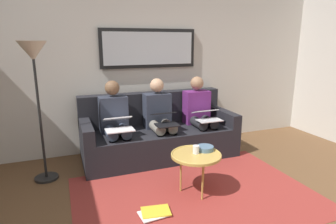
{
  "coord_description": "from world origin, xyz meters",
  "views": [
    {
      "loc": [
        1.29,
        1.7,
        1.65
      ],
      "look_at": [
        0.0,
        -1.7,
        0.75
      ],
      "focal_mm": 30.51,
      "sensor_mm": 36.0,
      "label": 1
    }
  ],
  "objects_px": {
    "bowl": "(205,148)",
    "person_right": "(115,120)",
    "cup": "(196,149)",
    "coffee_table": "(196,156)",
    "person_left": "(199,112)",
    "laptop_white": "(118,124)",
    "standing_lamp": "(34,67)",
    "magazine_stack": "(155,213)",
    "couch": "(158,134)",
    "framed_mirror": "(149,48)",
    "laptop_silver": "(207,115)",
    "person_middle": "(159,116)",
    "laptop_black": "(165,118)"
  },
  "relations": [
    {
      "from": "coffee_table",
      "to": "cup",
      "type": "height_order",
      "value": "cup"
    },
    {
      "from": "cup",
      "to": "bowl",
      "type": "xyz_separation_m",
      "value": [
        -0.13,
        -0.04,
        -0.02
      ]
    },
    {
      "from": "laptop_silver",
      "to": "laptop_white",
      "type": "distance_m",
      "value": 1.28
    },
    {
      "from": "couch",
      "to": "bowl",
      "type": "xyz_separation_m",
      "value": [
        -0.17,
        1.15,
        0.17
      ]
    },
    {
      "from": "couch",
      "to": "person_left",
      "type": "height_order",
      "value": "person_left"
    },
    {
      "from": "person_left",
      "to": "bowl",
      "type": "bearing_deg",
      "value": 66.39
    },
    {
      "from": "cup",
      "to": "laptop_white",
      "type": "distance_m",
      "value": 1.12
    },
    {
      "from": "cup",
      "to": "magazine_stack",
      "type": "distance_m",
      "value": 0.79
    },
    {
      "from": "cup",
      "to": "bowl",
      "type": "bearing_deg",
      "value": -162.17
    },
    {
      "from": "person_left",
      "to": "laptop_silver",
      "type": "distance_m",
      "value": 0.25
    },
    {
      "from": "standing_lamp",
      "to": "framed_mirror",
      "type": "bearing_deg",
      "value": -157.06
    },
    {
      "from": "magazine_stack",
      "to": "couch",
      "type": "bearing_deg",
      "value": -110.11
    },
    {
      "from": "cup",
      "to": "laptop_silver",
      "type": "xyz_separation_m",
      "value": [
        -0.61,
        -0.88,
        0.12
      ]
    },
    {
      "from": "person_left",
      "to": "laptop_white",
      "type": "bearing_deg",
      "value": 10.42
    },
    {
      "from": "magazine_stack",
      "to": "standing_lamp",
      "type": "bearing_deg",
      "value": -49.63
    },
    {
      "from": "coffee_table",
      "to": "person_left",
      "type": "relative_size",
      "value": 0.48
    },
    {
      "from": "person_left",
      "to": "person_middle",
      "type": "bearing_deg",
      "value": 0.0
    },
    {
      "from": "magazine_stack",
      "to": "laptop_silver",
      "type": "bearing_deg",
      "value": -135.69
    },
    {
      "from": "laptop_white",
      "to": "coffee_table",
      "type": "bearing_deg",
      "value": 125.97
    },
    {
      "from": "person_right",
      "to": "magazine_stack",
      "type": "distance_m",
      "value": 1.52
    },
    {
      "from": "framed_mirror",
      "to": "magazine_stack",
      "type": "bearing_deg",
      "value": 73.87
    },
    {
      "from": "bowl",
      "to": "cup",
      "type": "bearing_deg",
      "value": 17.83
    },
    {
      "from": "magazine_stack",
      "to": "cup",
      "type": "bearing_deg",
      "value": -154.75
    },
    {
      "from": "laptop_black",
      "to": "standing_lamp",
      "type": "xyz_separation_m",
      "value": [
        1.55,
        -0.04,
        0.74
      ]
    },
    {
      "from": "laptop_black",
      "to": "coffee_table",
      "type": "bearing_deg",
      "value": 91.44
    },
    {
      "from": "person_middle",
      "to": "person_right",
      "type": "xyz_separation_m",
      "value": [
        0.64,
        0.0,
        0.0
      ]
    },
    {
      "from": "couch",
      "to": "framed_mirror",
      "type": "distance_m",
      "value": 1.3
    },
    {
      "from": "framed_mirror",
      "to": "coffee_table",
      "type": "bearing_deg",
      "value": 90.82
    },
    {
      "from": "cup",
      "to": "laptop_white",
      "type": "height_order",
      "value": "laptop_white"
    },
    {
      "from": "framed_mirror",
      "to": "coffee_table",
      "type": "relative_size",
      "value": 2.69
    },
    {
      "from": "person_middle",
      "to": "framed_mirror",
      "type": "bearing_deg",
      "value": -90.0
    },
    {
      "from": "person_middle",
      "to": "laptop_black",
      "type": "relative_size",
      "value": 2.94
    },
    {
      "from": "coffee_table",
      "to": "framed_mirror",
      "type": "bearing_deg",
      "value": -89.18
    },
    {
      "from": "cup",
      "to": "magazine_stack",
      "type": "bearing_deg",
      "value": 25.25
    },
    {
      "from": "coffee_table",
      "to": "bowl",
      "type": "distance_m",
      "value": 0.16
    },
    {
      "from": "framed_mirror",
      "to": "bowl",
      "type": "bearing_deg",
      "value": 96.2
    },
    {
      "from": "laptop_white",
      "to": "standing_lamp",
      "type": "xyz_separation_m",
      "value": [
        0.91,
        -0.04,
        0.74
      ]
    },
    {
      "from": "cup",
      "to": "standing_lamp",
      "type": "bearing_deg",
      "value": -30.34
    },
    {
      "from": "bowl",
      "to": "person_right",
      "type": "bearing_deg",
      "value": -53.27
    },
    {
      "from": "framed_mirror",
      "to": "magazine_stack",
      "type": "relative_size",
      "value": 4.5
    },
    {
      "from": "framed_mirror",
      "to": "person_middle",
      "type": "bearing_deg",
      "value": 90.0
    },
    {
      "from": "couch",
      "to": "person_middle",
      "type": "relative_size",
      "value": 1.93
    },
    {
      "from": "framed_mirror",
      "to": "bowl",
      "type": "relative_size",
      "value": 7.68
    },
    {
      "from": "bowl",
      "to": "laptop_black",
      "type": "bearing_deg",
      "value": -78.85
    },
    {
      "from": "laptop_black",
      "to": "laptop_white",
      "type": "bearing_deg",
      "value": 0.13
    },
    {
      "from": "person_middle",
      "to": "laptop_black",
      "type": "xyz_separation_m",
      "value": [
        0.0,
        0.23,
        0.02
      ]
    },
    {
      "from": "laptop_white",
      "to": "magazine_stack",
      "type": "relative_size",
      "value": 1.11
    },
    {
      "from": "couch",
      "to": "laptop_silver",
      "type": "relative_size",
      "value": 6.39
    },
    {
      "from": "couch",
      "to": "person_right",
      "type": "relative_size",
      "value": 1.93
    },
    {
      "from": "coffee_table",
      "to": "person_left",
      "type": "xyz_separation_m",
      "value": [
        -0.62,
        -1.15,
        0.16
      ]
    }
  ]
}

